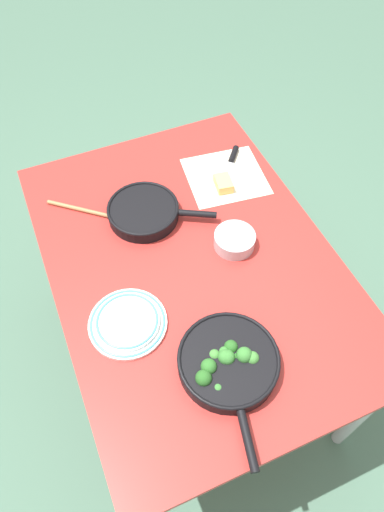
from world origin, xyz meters
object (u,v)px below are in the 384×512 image
at_px(grater_knife, 231,161).
at_px(skillet_eggs, 144,212).
at_px(wooden_spoon, 106,215).
at_px(cheese_block, 223,183).
at_px(prep_bowl_steel, 234,240).
at_px(dinner_plate_stack, 128,322).
at_px(skillet_broccoli, 228,362).

bearing_deg(grater_knife, skillet_eggs, -32.51).
bearing_deg(skillet_eggs, wooden_spoon, -174.36).
relative_size(skillet_eggs, cheese_block, 4.01).
height_order(skillet_eggs, grater_knife, skillet_eggs).
bearing_deg(prep_bowl_steel, dinner_plate_stack, -71.10).
bearing_deg(skillet_broccoli, prep_bowl_steel, 164.37).
bearing_deg(dinner_plate_stack, wooden_spoon, 171.81).
height_order(cheese_block, prep_bowl_steel, prep_bowl_steel).
bearing_deg(prep_bowl_steel, cheese_block, 162.22).
xyz_separation_m(wooden_spoon, grater_knife, (-0.08, 0.55, 0.00)).
xyz_separation_m(skillet_eggs, prep_bowl_steel, (0.24, 0.24, -0.00)).
xyz_separation_m(skillet_eggs, wooden_spoon, (-0.06, -0.13, -0.02)).
relative_size(grater_knife, dinner_plate_stack, 0.79).
relative_size(wooden_spoon, prep_bowl_steel, 2.15).
bearing_deg(grater_knife, dinner_plate_stack, -9.39).
height_order(wooden_spoon, grater_knife, grater_knife).
bearing_deg(dinner_plate_stack, grater_knife, 130.63).
xyz_separation_m(cheese_block, prep_bowl_steel, (0.27, -0.09, 0.01)).
height_order(skillet_eggs, prep_bowl_steel, same).
bearing_deg(prep_bowl_steel, wooden_spoon, -128.58).
distance_m(grater_knife, prep_bowl_steel, 0.41).
bearing_deg(wooden_spoon, dinner_plate_stack, -58.42).
relative_size(wooden_spoon, dinner_plate_stack, 1.25).
distance_m(skillet_broccoli, cheese_block, 0.73).
distance_m(skillet_eggs, cheese_block, 0.33).
bearing_deg(wooden_spoon, prep_bowl_steel, 1.18).
relative_size(skillet_broccoli, skillet_eggs, 1.20).
bearing_deg(skillet_broccoli, skillet_eggs, -164.52).
bearing_deg(prep_bowl_steel, skillet_eggs, -135.05).
bearing_deg(prep_bowl_steel, grater_knife, 155.22).
bearing_deg(dinner_plate_stack, skillet_eggs, 153.56).
xyz_separation_m(wooden_spoon, dinner_plate_stack, (0.45, -0.06, 0.01)).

